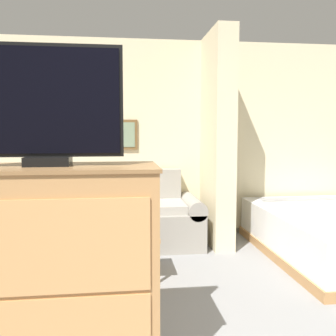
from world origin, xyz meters
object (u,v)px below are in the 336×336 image
Objects in this scene: coffee_table at (120,239)px; tv_dresser at (51,273)px; couch at (116,219)px; bed at (336,234)px; tv at (46,106)px; table_lamp at (10,175)px.

coffee_table is 1.48m from tv_dresser.
couch is 2.56m from bed.
couch is at bearing 82.60° from tv.
couch is at bearing 82.60° from tv_dresser.
couch is 0.96× the size of bed.
tv reaches higher than table_lamp.
tv_dresser is at bearing -69.89° from table_lamp.
coffee_table is 1.74m from table_lamp.
couch is 2.75m from tv.
table_lamp is (-1.28, 1.06, 0.51)m from coffee_table.
table_lamp is 0.35× the size of tv_dresser.
tv_dresser is 0.55× the size of bed.
tv_dresser is 1.47× the size of tv.
bed is at bearing -16.16° from couch.
coffee_table is 1.73× the size of table_lamp.
tv_dresser is at bearing -147.84° from bed.
coffee_table is at bearing -87.02° from couch.
tv is (-0.32, -2.46, 1.20)m from couch.
bed is (2.46, -0.71, -0.07)m from couch.
coffee_table is at bearing -39.66° from table_lamp.
tv_dresser is at bearing -104.82° from coffee_table.
couch reaches higher than coffee_table.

